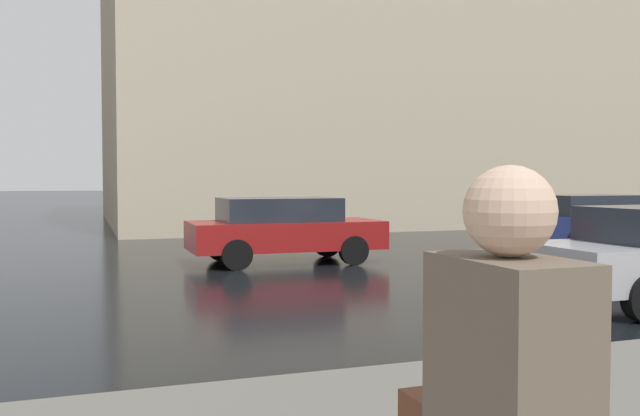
% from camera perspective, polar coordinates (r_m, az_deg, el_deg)
% --- Properties ---
extents(haussmann_block_corner, '(15.47, 21.14, 18.17)m').
position_cam_1_polar(haussmann_block_corner, '(31.69, 2.58, 15.34)').
color(haussmann_block_corner, beige).
rests_on(haussmann_block_corner, ground_plane).
extents(car_navy, '(1.85, 4.10, 1.41)m').
position_cam_1_polar(car_navy, '(18.59, 22.02, -0.98)').
color(car_navy, navy).
rests_on(car_navy, ground_plane).
extents(car_red, '(1.85, 4.10, 1.41)m').
position_cam_1_polar(car_red, '(14.53, -3.10, -1.70)').
color(car_red, maroon).
rests_on(car_red, ground_plane).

